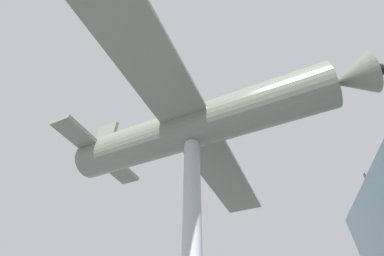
{
  "coord_description": "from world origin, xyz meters",
  "views": [
    {
      "loc": [
        7.45,
        1.76,
        1.31
      ],
      "look_at": [
        0.0,
        0.0,
        8.52
      ],
      "focal_mm": 24.0,
      "sensor_mm": 36.0,
      "label": 1
    }
  ],
  "objects": [
    {
      "name": "suspended_airplane",
      "position": [
        0.05,
        0.24,
        8.53
      ],
      "size": [
        15.99,
        12.5,
        2.88
      ],
      "rotation": [
        0.0,
        0.0,
        -0.19
      ],
      "color": "slate",
      "rests_on": "support_pylon_central"
    },
    {
      "name": "support_pylon_central",
      "position": [
        0.0,
        0.0,
        3.83
      ],
      "size": [
        0.59,
        0.59,
        7.67
      ],
      "color": "#B7B7BC",
      "rests_on": "ground_plane"
    }
  ]
}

